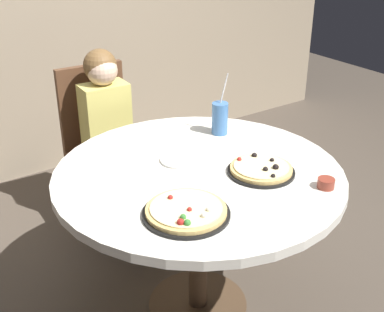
# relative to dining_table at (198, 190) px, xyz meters

# --- Properties ---
(ground_plane) EXTENTS (8.00, 8.00, 0.00)m
(ground_plane) POSITION_rel_dining_table_xyz_m (0.00, 0.00, -0.66)
(ground_plane) COLOR #4C4238
(dining_table) EXTENTS (1.25, 1.25, 0.75)m
(dining_table) POSITION_rel_dining_table_xyz_m (0.00, 0.00, 0.00)
(dining_table) COLOR silver
(dining_table) RESTS_ON ground_plane
(chair_wooden) EXTENTS (0.42, 0.42, 0.95)m
(chair_wooden) POSITION_rel_dining_table_xyz_m (0.00, 1.02, -0.13)
(chair_wooden) COLOR brown
(chair_wooden) RESTS_ON ground_plane
(diner_child) EXTENTS (0.27, 0.42, 1.08)m
(diner_child) POSITION_rel_dining_table_xyz_m (-0.00, 0.84, -0.17)
(diner_child) COLOR #3F4766
(diner_child) RESTS_ON ground_plane
(pizza_veggie) EXTENTS (0.29, 0.29, 0.05)m
(pizza_veggie) POSITION_rel_dining_table_xyz_m (0.21, -0.17, 0.11)
(pizza_veggie) COLOR black
(pizza_veggie) RESTS_ON dining_table
(pizza_cheese) EXTENTS (0.33, 0.33, 0.05)m
(pizza_cheese) POSITION_rel_dining_table_xyz_m (-0.24, -0.26, 0.11)
(pizza_cheese) COLOR black
(pizza_cheese) RESTS_ON dining_table
(soda_cup) EXTENTS (0.08, 0.08, 0.31)m
(soda_cup) POSITION_rel_dining_table_xyz_m (0.32, 0.27, 0.18)
(soda_cup) COLOR #3F72B2
(soda_cup) RESTS_ON dining_table
(sauce_bowl) EXTENTS (0.07, 0.07, 0.04)m
(sauce_bowl) POSITION_rel_dining_table_xyz_m (0.34, -0.41, 0.11)
(sauce_bowl) COLOR brown
(sauce_bowl) RESTS_ON dining_table
(plate_small) EXTENTS (0.18, 0.18, 0.01)m
(plate_small) POSITION_rel_dining_table_xyz_m (-0.01, 0.12, 0.10)
(plate_small) COLOR white
(plate_small) RESTS_ON dining_table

